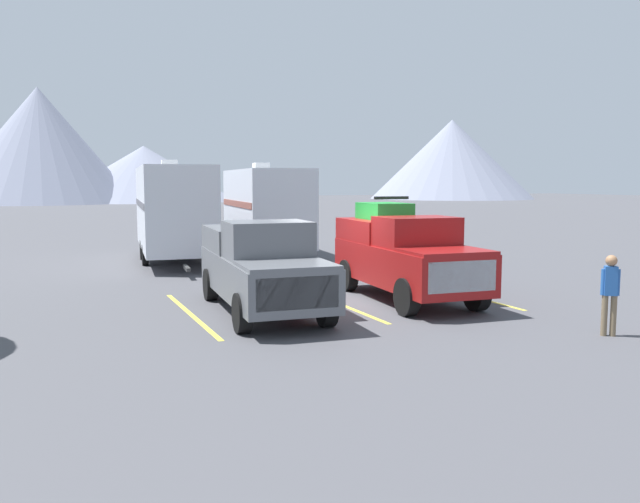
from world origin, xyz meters
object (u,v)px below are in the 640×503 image
(pickup_truck_b, at_px, (404,253))
(person_a, at_px, (610,290))
(camper_trailer_b, at_px, (266,207))
(camper_trailer_a, at_px, (173,208))
(pickup_truck_a, at_px, (261,264))

(pickup_truck_b, xyz_separation_m, person_a, (1.60, -5.20, -0.28))
(camper_trailer_b, xyz_separation_m, person_a, (1.84, -15.51, -1.08))
(pickup_truck_b, xyz_separation_m, camper_trailer_b, (-0.25, 10.31, 0.80))
(camper_trailer_b, relative_size, person_a, 4.72)
(pickup_truck_b, height_order, camper_trailer_a, camper_trailer_a)
(pickup_truck_b, relative_size, camper_trailer_a, 0.59)
(pickup_truck_b, bearing_deg, pickup_truck_a, -179.18)
(camper_trailer_b, distance_m, person_a, 15.65)
(camper_trailer_a, distance_m, person_a, 16.63)
(pickup_truck_b, bearing_deg, person_a, -72.94)
(pickup_truck_a, height_order, pickup_truck_b, pickup_truck_b)
(camper_trailer_a, distance_m, camper_trailer_b, 3.72)
(camper_trailer_a, bearing_deg, person_a, -70.43)
(pickup_truck_a, distance_m, camper_trailer_b, 11.03)
(person_a, bearing_deg, camper_trailer_a, 109.57)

